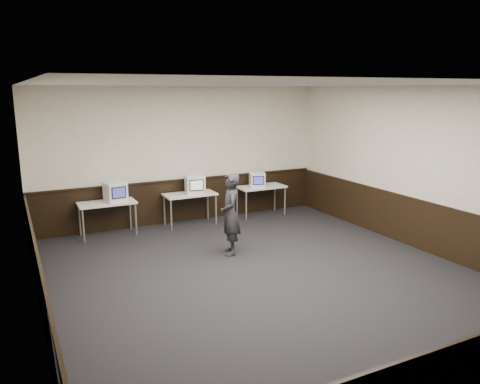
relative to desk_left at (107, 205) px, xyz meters
name	(u,v)px	position (x,y,z in m)	size (l,w,h in m)	color
floor	(266,278)	(1.90, -3.60, -0.68)	(8.00, 8.00, 0.00)	black
ceiling	(269,84)	(1.90, -3.60, 2.52)	(8.00, 8.00, 0.00)	white
back_wall	(183,155)	(1.90, 0.40, 0.92)	(7.00, 7.00, 0.00)	beige
left_wall	(31,210)	(-1.60, -3.60, 0.92)	(8.00, 8.00, 0.00)	beige
right_wall	(424,169)	(5.40, -3.60, 0.92)	(8.00, 8.00, 0.00)	beige
wainscot_back	(185,201)	(1.90, 0.38, -0.18)	(6.98, 0.04, 1.00)	black
wainscot_left	(41,290)	(-1.58, -3.60, -0.18)	(0.04, 7.98, 1.00)	black
wainscot_right	(418,224)	(5.38, -3.60, -0.18)	(0.04, 7.98, 1.00)	black
wainscot_rail	(184,179)	(1.90, 0.36, 0.34)	(6.98, 0.06, 0.04)	black
desk_left	(107,205)	(0.00, 0.00, 0.00)	(1.20, 0.60, 0.75)	silver
desk_center	(190,196)	(1.90, 0.00, 0.00)	(1.20, 0.60, 0.75)	silver
desk_right	(261,189)	(3.80, 0.00, 0.00)	(1.20, 0.60, 0.75)	silver
emac_left	(115,192)	(0.19, -0.01, 0.28)	(0.48, 0.50, 0.42)	white
emac_center	(195,184)	(2.01, -0.04, 0.29)	(0.51, 0.53, 0.43)	white
emac_right	(257,180)	(3.66, -0.04, 0.25)	(0.47, 0.49, 0.37)	white
person	(230,214)	(1.89, -2.22, 0.11)	(0.58, 0.38, 1.58)	#25252A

